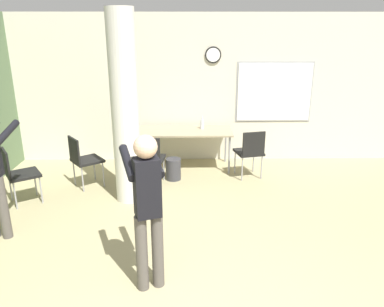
{
  "coord_description": "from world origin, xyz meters",
  "views": [
    {
      "loc": [
        -0.17,
        -2.16,
        2.53
      ],
      "look_at": [
        -0.1,
        2.3,
        1.03
      ],
      "focal_mm": 35.0,
      "sensor_mm": 36.0,
      "label": 1
    }
  ],
  "objects_px": {
    "folding_table": "(185,133)",
    "bottle_on_table": "(202,124)",
    "chair_by_left_wall": "(18,172)",
    "chair_table_right": "(250,150)",
    "person_playing_front": "(147,201)",
    "chair_near_pillar": "(83,158)",
    "chair_table_left": "(150,157)"
  },
  "relations": [
    {
      "from": "folding_table",
      "to": "chair_table_left",
      "type": "distance_m",
      "value": 1.03
    },
    {
      "from": "folding_table",
      "to": "chair_near_pillar",
      "type": "height_order",
      "value": "chair_near_pillar"
    },
    {
      "from": "chair_table_left",
      "to": "chair_table_right",
      "type": "distance_m",
      "value": 1.74
    },
    {
      "from": "chair_by_left_wall",
      "to": "person_playing_front",
      "type": "relative_size",
      "value": 0.54
    },
    {
      "from": "folding_table",
      "to": "bottle_on_table",
      "type": "xyz_separation_m",
      "value": [
        0.32,
        0.11,
        0.14
      ]
    },
    {
      "from": "chair_by_left_wall",
      "to": "chair_table_right",
      "type": "height_order",
      "value": "same"
    },
    {
      "from": "bottle_on_table",
      "to": "chair_by_left_wall",
      "type": "relative_size",
      "value": 0.28
    },
    {
      "from": "folding_table",
      "to": "chair_table_left",
      "type": "height_order",
      "value": "chair_table_left"
    },
    {
      "from": "chair_near_pillar",
      "to": "folding_table",
      "type": "bearing_deg",
      "value": 27.6
    },
    {
      "from": "chair_by_left_wall",
      "to": "chair_table_left",
      "type": "bearing_deg",
      "value": 18.83
    },
    {
      "from": "bottle_on_table",
      "to": "chair_table_left",
      "type": "height_order",
      "value": "bottle_on_table"
    },
    {
      "from": "chair_table_left",
      "to": "chair_by_left_wall",
      "type": "bearing_deg",
      "value": -161.17
    },
    {
      "from": "bottle_on_table",
      "to": "chair_table_right",
      "type": "xyz_separation_m",
      "value": [
        0.82,
        -0.62,
        -0.32
      ]
    },
    {
      "from": "folding_table",
      "to": "person_playing_front",
      "type": "bearing_deg",
      "value": -95.87
    },
    {
      "from": "folding_table",
      "to": "chair_table_right",
      "type": "distance_m",
      "value": 1.26
    },
    {
      "from": "bottle_on_table",
      "to": "person_playing_front",
      "type": "height_order",
      "value": "person_playing_front"
    },
    {
      "from": "bottle_on_table",
      "to": "person_playing_front",
      "type": "distance_m",
      "value": 3.59
    },
    {
      "from": "folding_table",
      "to": "chair_by_left_wall",
      "type": "xyz_separation_m",
      "value": [
        -2.47,
        -1.48,
        -0.18
      ]
    },
    {
      "from": "folding_table",
      "to": "chair_by_left_wall",
      "type": "bearing_deg",
      "value": -149.06
    },
    {
      "from": "chair_by_left_wall",
      "to": "person_playing_front",
      "type": "xyz_separation_m",
      "value": [
        2.12,
        -1.94,
        0.44
      ]
    },
    {
      "from": "chair_near_pillar",
      "to": "chair_table_right",
      "type": "relative_size",
      "value": 1.0
    },
    {
      "from": "bottle_on_table",
      "to": "chair_by_left_wall",
      "type": "bearing_deg",
      "value": -150.38
    },
    {
      "from": "folding_table",
      "to": "chair_near_pillar",
      "type": "xyz_separation_m",
      "value": [
        -1.67,
        -0.87,
        -0.18
      ]
    },
    {
      "from": "folding_table",
      "to": "bottle_on_table",
      "type": "height_order",
      "value": "bottle_on_table"
    },
    {
      "from": "folding_table",
      "to": "chair_by_left_wall",
      "type": "relative_size",
      "value": 1.97
    },
    {
      "from": "chair_near_pillar",
      "to": "chair_table_left",
      "type": "bearing_deg",
      "value": 1.95
    },
    {
      "from": "chair_by_left_wall",
      "to": "person_playing_front",
      "type": "bearing_deg",
      "value": -42.45
    },
    {
      "from": "bottle_on_table",
      "to": "chair_near_pillar",
      "type": "bearing_deg",
      "value": -153.81
    },
    {
      "from": "chair_table_right",
      "to": "person_playing_front",
      "type": "bearing_deg",
      "value": -117.11
    },
    {
      "from": "chair_by_left_wall",
      "to": "folding_table",
      "type": "bearing_deg",
      "value": 30.94
    },
    {
      "from": "bottle_on_table",
      "to": "chair_table_left",
      "type": "distance_m",
      "value": 1.34
    },
    {
      "from": "chair_table_right",
      "to": "chair_by_left_wall",
      "type": "bearing_deg",
      "value": -164.96
    }
  ]
}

